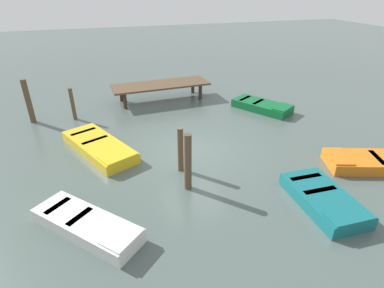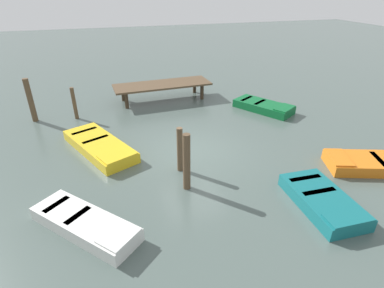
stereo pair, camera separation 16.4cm
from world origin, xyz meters
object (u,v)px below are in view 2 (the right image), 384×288
at_px(dock_segment, 162,86).
at_px(rowboat_teal, 323,201).
at_px(rowboat_yellow, 100,146).
at_px(mooring_piling_near_left, 30,100).
at_px(rowboat_green, 264,106).
at_px(mooring_piling_far_right, 74,103).
at_px(mooring_piling_near_right, 180,150).
at_px(rowboat_white, 86,224).
at_px(mooring_piling_mid_left, 187,162).
at_px(rowboat_orange, 370,163).

bearing_deg(dock_segment, rowboat_teal, -79.28).
xyz_separation_m(rowboat_yellow, mooring_piling_near_left, (-2.93, 4.02, 0.83)).
height_order(rowboat_green, rowboat_teal, same).
bearing_deg(mooring_piling_far_right, mooring_piling_near_left, 171.82).
xyz_separation_m(rowboat_teal, mooring_piling_near_right, (-3.57, 3.20, 0.62)).
distance_m(mooring_piling_near_left, mooring_piling_far_right, 1.97).
height_order(rowboat_yellow, rowboat_white, same).
bearing_deg(rowboat_green, mooring_piling_near_right, -84.12).
relative_size(mooring_piling_near_left, mooring_piling_near_right, 1.26).
height_order(rowboat_yellow, rowboat_teal, same).
relative_size(rowboat_yellow, mooring_piling_near_left, 1.93).
relative_size(rowboat_yellow, mooring_piling_mid_left, 2.06).
relative_size(rowboat_yellow, rowboat_teal, 1.48).
bearing_deg(mooring_piling_mid_left, rowboat_white, -161.27).
relative_size(mooring_piling_near_left, mooring_piling_far_right, 1.33).
bearing_deg(rowboat_white, rowboat_yellow, 131.57).
distance_m(rowboat_green, rowboat_orange, 6.29).
relative_size(mooring_piling_mid_left, mooring_piling_far_right, 1.24).
bearing_deg(dock_segment, mooring_piling_mid_left, -99.83).
height_order(rowboat_white, mooring_piling_near_right, mooring_piling_near_right).
xyz_separation_m(dock_segment, rowboat_yellow, (-3.68, -5.18, -0.62)).
bearing_deg(rowboat_orange, mooring_piling_far_right, -18.75).
height_order(rowboat_green, mooring_piling_far_right, mooring_piling_far_right).
height_order(rowboat_teal, mooring_piling_mid_left, mooring_piling_mid_left).
distance_m(rowboat_orange, rowboat_yellow, 10.22).
relative_size(rowboat_orange, rowboat_teal, 1.21).
height_order(mooring_piling_near_right, mooring_piling_far_right, mooring_piling_near_right).
height_order(rowboat_yellow, mooring_piling_far_right, mooring_piling_far_right).
height_order(rowboat_white, rowboat_teal, same).
xyz_separation_m(mooring_piling_near_right, mooring_piling_far_right, (-3.70, 6.05, -0.04)).
distance_m(rowboat_orange, mooring_piling_near_left, 14.76).
relative_size(rowboat_white, rowboat_teal, 1.14).
bearing_deg(rowboat_orange, rowboat_green, -63.04).
height_order(rowboat_green, rowboat_white, same).
bearing_deg(rowboat_green, dock_segment, -154.87).
xyz_separation_m(rowboat_green, rowboat_white, (-8.94, -6.54, -0.00)).
distance_m(dock_segment, mooring_piling_far_right, 4.89).
bearing_deg(rowboat_teal, dock_segment, -164.49).
xyz_separation_m(rowboat_white, mooring_piling_far_right, (-0.47, 8.24, 0.57)).
xyz_separation_m(rowboat_teal, mooring_piling_near_left, (-9.20, 9.53, 0.83)).
distance_m(rowboat_green, mooring_piling_near_right, 7.21).
bearing_deg(rowboat_white, rowboat_teal, 39.64).
distance_m(rowboat_teal, mooring_piling_far_right, 11.78).
relative_size(dock_segment, rowboat_green, 1.68).
bearing_deg(mooring_piling_far_right, mooring_piling_mid_left, -63.11).
bearing_deg(mooring_piling_near_left, mooring_piling_mid_left, -53.21).
xyz_separation_m(rowboat_teal, mooring_piling_far_right, (-7.27, 9.25, 0.57)).
height_order(rowboat_white, mooring_piling_mid_left, mooring_piling_mid_left).
height_order(mooring_piling_mid_left, mooring_piling_near_right, mooring_piling_mid_left).
bearing_deg(mooring_piling_near_left, mooring_piling_near_right, -48.30).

